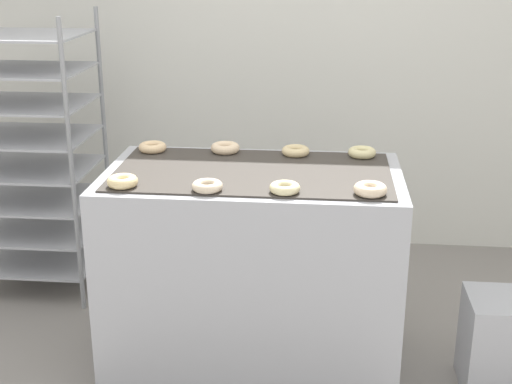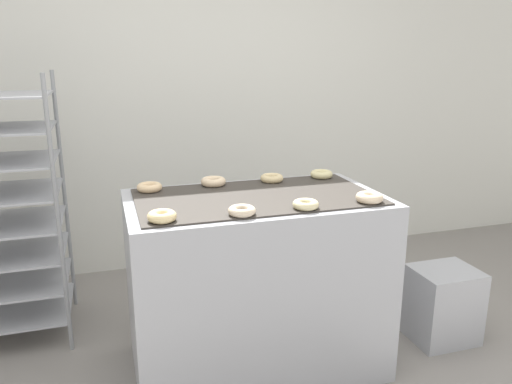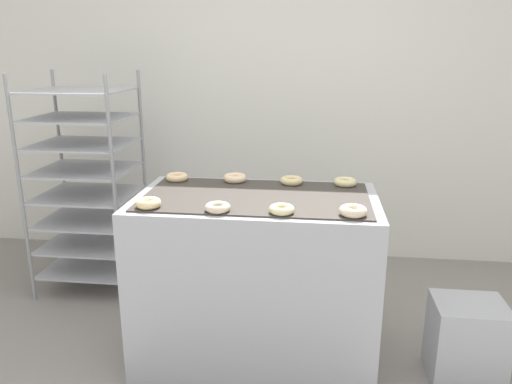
{
  "view_description": "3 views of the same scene",
  "coord_description": "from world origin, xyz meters",
  "px_view_note": "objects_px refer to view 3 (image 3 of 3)",
  "views": [
    {
      "loc": [
        0.3,
        -2.23,
        1.84
      ],
      "look_at": [
        0.0,
        0.76,
        0.79
      ],
      "focal_mm": 50.0,
      "sensor_mm": 36.0,
      "label": 1
    },
    {
      "loc": [
        -0.7,
        -1.63,
        1.59
      ],
      "look_at": [
        0.0,
        0.61,
        0.95
      ],
      "focal_mm": 35.0,
      "sensor_mm": 36.0,
      "label": 2
    },
    {
      "loc": [
        0.3,
        -1.84,
        1.67
      ],
      "look_at": [
        0.0,
        0.61,
        0.95
      ],
      "focal_mm": 35.0,
      "sensor_mm": 36.0,
      "label": 3
    }
  ],
  "objects_px": {
    "baking_rack_cart": "(87,182)",
    "donut_near_midright": "(282,209)",
    "donut_far_midright": "(292,181)",
    "donut_far_right": "(345,182)",
    "donut_near_right": "(353,211)",
    "donut_far_midleft": "(235,178)",
    "donut_far_left": "(177,177)",
    "fryer_machine": "(256,278)",
    "donut_near_left": "(148,203)",
    "donut_near_midleft": "(218,207)",
    "glaze_bin": "(466,341)"
  },
  "relations": [
    {
      "from": "fryer_machine",
      "to": "donut_far_midright",
      "type": "bearing_deg",
      "value": 56.42
    },
    {
      "from": "donut_near_midleft",
      "to": "donut_far_left",
      "type": "bearing_deg",
      "value": 123.21
    },
    {
      "from": "donut_near_midright",
      "to": "donut_far_midright",
      "type": "distance_m",
      "value": 0.52
    },
    {
      "from": "baking_rack_cart",
      "to": "donut_far_midleft",
      "type": "xyz_separation_m",
      "value": [
        1.12,
        -0.45,
        0.18
      ]
    },
    {
      "from": "donut_near_midright",
      "to": "donut_far_midleft",
      "type": "bearing_deg",
      "value": 119.87
    },
    {
      "from": "glaze_bin",
      "to": "donut_far_midleft",
      "type": "xyz_separation_m",
      "value": [
        -1.26,
        0.35,
        0.74
      ]
    },
    {
      "from": "donut_near_midright",
      "to": "donut_near_left",
      "type": "bearing_deg",
      "value": 179.32
    },
    {
      "from": "donut_near_right",
      "to": "fryer_machine",
      "type": "bearing_deg",
      "value": 151.69
    },
    {
      "from": "donut_near_left",
      "to": "glaze_bin",
      "type": "bearing_deg",
      "value": 6.25
    },
    {
      "from": "baking_rack_cart",
      "to": "donut_near_midright",
      "type": "relative_size",
      "value": 12.74
    },
    {
      "from": "fryer_machine",
      "to": "donut_near_left",
      "type": "xyz_separation_m",
      "value": [
        -0.49,
        -0.26,
        0.49
      ]
    },
    {
      "from": "donut_near_right",
      "to": "donut_far_right",
      "type": "xyz_separation_m",
      "value": [
        -0.01,
        0.52,
        -0.0
      ]
    },
    {
      "from": "donut_far_midright",
      "to": "donut_far_left",
      "type": "bearing_deg",
      "value": -179.69
    },
    {
      "from": "donut_near_right",
      "to": "donut_far_midleft",
      "type": "relative_size",
      "value": 0.97
    },
    {
      "from": "glaze_bin",
      "to": "donut_near_left",
      "type": "distance_m",
      "value": 1.76
    },
    {
      "from": "donut_near_midright",
      "to": "fryer_machine",
      "type": "bearing_deg",
      "value": 119.96
    },
    {
      "from": "donut_near_left",
      "to": "donut_far_midright",
      "type": "bearing_deg",
      "value": 37.84
    },
    {
      "from": "glaze_bin",
      "to": "donut_far_midright",
      "type": "xyz_separation_m",
      "value": [
        -0.93,
        0.34,
        0.74
      ]
    },
    {
      "from": "donut_near_midleft",
      "to": "baking_rack_cart",
      "type": "bearing_deg",
      "value": 138.76
    },
    {
      "from": "fryer_machine",
      "to": "baking_rack_cart",
      "type": "height_order",
      "value": "baking_rack_cart"
    },
    {
      "from": "baking_rack_cart",
      "to": "donut_far_left",
      "type": "relative_size",
      "value": 11.94
    },
    {
      "from": "donut_far_midright",
      "to": "donut_near_right",
      "type": "bearing_deg",
      "value": -59.01
    },
    {
      "from": "donut_far_right",
      "to": "donut_far_left",
      "type": "bearing_deg",
      "value": -179.54
    },
    {
      "from": "donut_near_left",
      "to": "donut_far_left",
      "type": "distance_m",
      "value": 0.51
    },
    {
      "from": "donut_near_midright",
      "to": "donut_far_midright",
      "type": "bearing_deg",
      "value": 88.04
    },
    {
      "from": "donut_far_left",
      "to": "donut_far_midright",
      "type": "height_order",
      "value": "same"
    },
    {
      "from": "donut_far_left",
      "to": "donut_near_midright",
      "type": "bearing_deg",
      "value": -38.76
    },
    {
      "from": "donut_far_midright",
      "to": "fryer_machine",
      "type": "bearing_deg",
      "value": -123.58
    },
    {
      "from": "donut_far_left",
      "to": "donut_far_right",
      "type": "relative_size",
      "value": 1.02
    },
    {
      "from": "donut_far_midleft",
      "to": "donut_far_midright",
      "type": "distance_m",
      "value": 0.32
    },
    {
      "from": "donut_near_left",
      "to": "fryer_machine",
      "type": "bearing_deg",
      "value": 27.64
    },
    {
      "from": "baking_rack_cart",
      "to": "donut_far_midleft",
      "type": "distance_m",
      "value": 1.22
    },
    {
      "from": "baking_rack_cart",
      "to": "donut_far_midleft",
      "type": "relative_size",
      "value": 11.51
    },
    {
      "from": "baking_rack_cart",
      "to": "donut_near_midright",
      "type": "xyz_separation_m",
      "value": [
        1.42,
        -0.98,
        0.18
      ]
    },
    {
      "from": "baking_rack_cart",
      "to": "glaze_bin",
      "type": "bearing_deg",
      "value": -18.53
    },
    {
      "from": "donut_near_midright",
      "to": "donut_near_right",
      "type": "height_order",
      "value": "donut_near_right"
    },
    {
      "from": "donut_near_left",
      "to": "donut_far_right",
      "type": "height_order",
      "value": "donut_near_left"
    },
    {
      "from": "donut_near_midleft",
      "to": "donut_near_right",
      "type": "bearing_deg",
      "value": 1.16
    },
    {
      "from": "donut_near_left",
      "to": "donut_near_midleft",
      "type": "height_order",
      "value": "donut_near_left"
    },
    {
      "from": "donut_near_left",
      "to": "donut_near_right",
      "type": "height_order",
      "value": "same"
    },
    {
      "from": "baking_rack_cart",
      "to": "donut_near_midleft",
      "type": "distance_m",
      "value": 1.5
    },
    {
      "from": "donut_far_midright",
      "to": "donut_far_right",
      "type": "relative_size",
      "value": 1.0
    },
    {
      "from": "baking_rack_cart",
      "to": "donut_near_midright",
      "type": "height_order",
      "value": "baking_rack_cart"
    },
    {
      "from": "baking_rack_cart",
      "to": "donut_far_midright",
      "type": "height_order",
      "value": "baking_rack_cart"
    },
    {
      "from": "donut_near_midright",
      "to": "donut_far_midleft",
      "type": "distance_m",
      "value": 0.61
    },
    {
      "from": "donut_far_left",
      "to": "donut_far_right",
      "type": "xyz_separation_m",
      "value": [
        0.96,
        0.01,
        0.0
      ]
    },
    {
      "from": "donut_near_midright",
      "to": "baking_rack_cart",
      "type": "bearing_deg",
      "value": 145.5
    },
    {
      "from": "donut_far_midright",
      "to": "donut_near_midleft",
      "type": "bearing_deg",
      "value": -121.18
    },
    {
      "from": "donut_near_left",
      "to": "donut_far_right",
      "type": "xyz_separation_m",
      "value": [
        0.95,
        0.51,
        -0.0
      ]
    },
    {
      "from": "donut_near_midleft",
      "to": "donut_far_right",
      "type": "bearing_deg",
      "value": 40.68
    }
  ]
}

